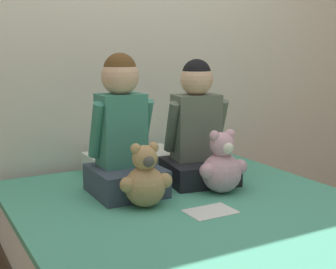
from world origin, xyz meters
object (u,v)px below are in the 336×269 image
(teddy_bear_held_by_left_child, at_px, (145,180))
(sign_card, at_px, (210,211))
(child_on_right, at_px, (197,131))
(pillow_at_headboard, at_px, (134,162))
(child_on_left, at_px, (123,135))
(bed, at_px, (208,268))
(teddy_bear_held_by_right_child, at_px, (222,166))

(teddy_bear_held_by_left_child, height_order, sign_card, teddy_bear_held_by_left_child)
(child_on_right, bearing_deg, pillow_at_headboard, 132.69)
(child_on_right, bearing_deg, sign_card, -106.39)
(child_on_left, distance_m, child_on_right, 0.42)
(child_on_right, height_order, pillow_at_headboard, child_on_right)
(child_on_right, bearing_deg, child_on_left, -171.40)
(pillow_at_headboard, bearing_deg, teddy_bear_held_by_left_child, -109.73)
(bed, bearing_deg, child_on_right, 63.77)
(teddy_bear_held_by_right_child, distance_m, sign_card, 0.32)
(child_on_right, distance_m, sign_card, 0.55)
(bed, bearing_deg, teddy_bear_held_by_right_child, 44.44)
(child_on_left, distance_m, teddy_bear_held_by_left_child, 0.29)
(teddy_bear_held_by_left_child, xyz_separation_m, sign_card, (0.21, -0.20, -0.12))
(teddy_bear_held_by_right_child, xyz_separation_m, sign_card, (-0.20, -0.21, -0.13))
(child_on_right, relative_size, sign_card, 3.03)
(bed, height_order, pillow_at_headboard, pillow_at_headboard)
(bed, height_order, sign_card, sign_card)
(sign_card, bearing_deg, bed, -176.52)
(child_on_left, xyz_separation_m, sign_card, (0.21, -0.44, -0.28))
(child_on_right, distance_m, teddy_bear_held_by_left_child, 0.51)
(teddy_bear_held_by_left_child, bearing_deg, teddy_bear_held_by_right_child, 7.76)
(child_on_left, xyz_separation_m, teddy_bear_held_by_left_child, (-0.00, -0.24, -0.16))
(child_on_left, relative_size, pillow_at_headboard, 1.30)
(teddy_bear_held_by_right_child, relative_size, sign_card, 1.47)
(child_on_left, height_order, child_on_right, child_on_left)
(teddy_bear_held_by_right_child, bearing_deg, sign_card, -131.10)
(teddy_bear_held_by_left_child, bearing_deg, child_on_right, 36.43)
(child_on_left, bearing_deg, sign_card, -63.78)
(teddy_bear_held_by_left_child, bearing_deg, sign_card, -36.51)
(child_on_left, bearing_deg, pillow_at_headboard, 58.43)
(child_on_left, height_order, sign_card, child_on_left)
(pillow_at_headboard, bearing_deg, bed, -90.00)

